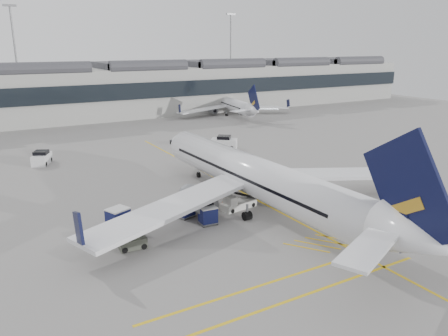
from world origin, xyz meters
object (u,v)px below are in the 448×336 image
baggage_cart_a (202,194)px  ramp_agent_a (224,201)px  airliner_main (258,178)px  ramp_agent_b (203,197)px  belt_loader (238,203)px  pushback_tug (132,242)px

baggage_cart_a → ramp_agent_a: bearing=-86.5°
airliner_main → ramp_agent_a: bearing=149.1°
airliner_main → ramp_agent_b: (-4.46, 3.73, -2.39)m
belt_loader → baggage_cart_a: bearing=114.2°
baggage_cart_a → ramp_agent_b: bearing=-126.3°
ramp_agent_a → ramp_agent_b: bearing=85.7°
airliner_main → belt_loader: 3.45m
baggage_cart_a → ramp_agent_b: 1.01m
belt_loader → ramp_agent_a: bearing=145.8°
airliner_main → baggage_cart_a: 6.68m
airliner_main → ramp_agent_a: size_ratio=26.56×
baggage_cart_a → ramp_agent_b: ramp_agent_b is taller
pushback_tug → ramp_agent_a: bearing=24.4°
belt_loader → pushback_tug: size_ratio=2.07×
baggage_cart_a → ramp_agent_a: (1.03, -2.94, -0.08)m
ramp_agent_b → pushback_tug: ramp_agent_b is taller
baggage_cart_a → ramp_agent_b: size_ratio=1.01×
belt_loader → baggage_cart_a: belt_loader is taller
baggage_cart_a → belt_loader: bearing=-72.4°
baggage_cart_a → airliner_main: bearing=-64.5°
baggage_cart_a → ramp_agent_a: baggage_cart_a is taller
belt_loader → ramp_agent_a: 1.47m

